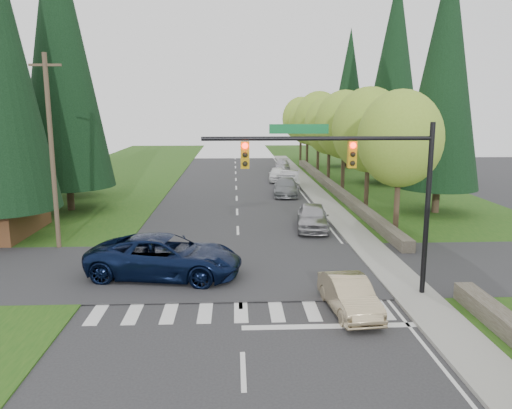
{
  "coord_description": "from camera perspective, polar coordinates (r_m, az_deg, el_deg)",
  "views": [
    {
      "loc": [
        -0.22,
        -13.93,
        7.31
      ],
      "look_at": [
        0.83,
        9.3,
        2.8
      ],
      "focal_mm": 35.0,
      "sensor_mm": 36.0,
      "label": 1
    }
  ],
  "objects": [
    {
      "name": "decid_tree_3",
      "position": [
        49.86,
        8.42,
        8.96
      ],
      "size": [
        5.0,
        5.0,
        8.55
      ],
      "color": "#38281C",
      "rests_on": "ground"
    },
    {
      "name": "conifer_w_c",
      "position": [
        38.02,
        -21.51,
        16.25
      ],
      "size": [
        6.46,
        6.46,
        20.8
      ],
      "color": "#38281C",
      "rests_on": "ground"
    },
    {
      "name": "parked_car_c",
      "position": [
        46.44,
        3.86,
        2.88
      ],
      "size": [
        2.09,
        4.93,
        1.58
      ],
      "primitive_type": "imported",
      "rotation": [
        0.0,
        0.0,
        -0.09
      ],
      "color": "#A7A7AC",
      "rests_on": "ground"
    },
    {
      "name": "decid_tree_2",
      "position": [
        42.98,
        10.07,
        8.96
      ],
      "size": [
        5.0,
        5.0,
        8.82
      ],
      "color": "#38281C",
      "rests_on": "ground"
    },
    {
      "name": "conifer_e_c",
      "position": [
        63.57,
        10.61,
        12.57
      ],
      "size": [
        5.1,
        5.1,
        16.8
      ],
      "color": "#38281C",
      "rests_on": "ground"
    },
    {
      "name": "suv_navy",
      "position": [
        22.26,
        -10.32,
        -5.87
      ],
      "size": [
        7.09,
        4.15,
        1.85
      ],
      "primitive_type": "imported",
      "rotation": [
        0.0,
        0.0,
        1.4
      ],
      "color": "black",
      "rests_on": "ground"
    },
    {
      "name": "utility_pole",
      "position": [
        27.63,
        -22.31,
        5.66
      ],
      "size": [
        1.6,
        0.24,
        10.0
      ],
      "color": "#473828",
      "rests_on": "ground"
    },
    {
      "name": "parked_car_a",
      "position": [
        30.55,
        6.49,
        -1.42
      ],
      "size": [
        2.41,
        4.83,
        1.58
      ],
      "primitive_type": "imported",
      "rotation": [
        0.0,
        0.0,
        -0.12
      ],
      "color": "#9D9DA1",
      "rests_on": "ground"
    },
    {
      "name": "traffic_signal",
      "position": [
        19.13,
        11.35,
        3.78
      ],
      "size": [
        8.7,
        0.37,
        6.8
      ],
      "color": "black",
      "rests_on": "ground"
    },
    {
      "name": "parked_car_e",
      "position": [
        59.66,
        3.05,
        4.52
      ],
      "size": [
        2.1,
        4.41,
        1.24
      ],
      "primitive_type": "imported",
      "rotation": [
        0.0,
        0.0,
        -0.09
      ],
      "color": "#B0B0B5",
      "rests_on": "ground"
    },
    {
      "name": "conifer_e_b",
      "position": [
        50.41,
        15.51,
        14.55
      ],
      "size": [
        6.12,
        6.12,
        19.8
      ],
      "color": "#38281C",
      "rests_on": "ground"
    },
    {
      "name": "conifer_e_a",
      "position": [
        36.87,
        20.77,
        14.14
      ],
      "size": [
        5.44,
        5.44,
        17.8
      ],
      "color": "#38281C",
      "rests_on": "ground"
    },
    {
      "name": "decid_tree_4",
      "position": [
        56.75,
        7.18,
        9.63
      ],
      "size": [
        5.4,
        5.4,
        9.18
      ],
      "color": "#38281C",
      "rests_on": "ground"
    },
    {
      "name": "decid_tree_0",
      "position": [
        29.53,
        16.16,
        7.22
      ],
      "size": [
        4.8,
        4.8,
        8.37
      ],
      "color": "#38281C",
      "rests_on": "ground"
    },
    {
      "name": "ground",
      "position": [
        15.73,
        -1.55,
        -16.71
      ],
      "size": [
        120.0,
        120.0,
        0.0
      ],
      "primitive_type": "plane",
      "color": "#28282B",
      "rests_on": "ground"
    },
    {
      "name": "cross_street",
      "position": [
        23.12,
        -1.92,
        -7.46
      ],
      "size": [
        120.0,
        8.0,
        0.1
      ],
      "primitive_type": "cube",
      "color": "#28282B",
      "rests_on": "ground"
    },
    {
      "name": "sidewalk_east",
      "position": [
        37.34,
        8.47,
        -0.34
      ],
      "size": [
        1.8,
        80.0,
        0.13
      ],
      "primitive_type": "cube",
      "color": "gray",
      "rests_on": "ground"
    },
    {
      "name": "decid_tree_5",
      "position": [
        63.64,
        5.92,
        9.31
      ],
      "size": [
        4.8,
        4.8,
        8.3
      ],
      "color": "#38281C",
      "rests_on": "ground"
    },
    {
      "name": "parked_car_b",
      "position": [
        42.38,
        3.44,
        2.01
      ],
      "size": [
        2.49,
        5.15,
        1.44
      ],
      "primitive_type": "imported",
      "rotation": [
        0.0,
        0.0,
        -0.1
      ],
      "color": "slate",
      "rests_on": "ground"
    },
    {
      "name": "decid_tree_1",
      "position": [
        36.24,
        12.79,
        8.31
      ],
      "size": [
        5.2,
        5.2,
        8.8
      ],
      "color": "#38281C",
      "rests_on": "ground"
    },
    {
      "name": "curb_east",
      "position": [
        37.19,
        7.18,
        -0.35
      ],
      "size": [
        0.2,
        80.0,
        0.13
      ],
      "primitive_type": "cube",
      "color": "gray",
      "rests_on": "ground"
    },
    {
      "name": "grass_west",
      "position": [
        36.98,
        -22.74,
        -1.24
      ],
      "size": [
        14.0,
        110.0,
        0.06
      ],
      "primitive_type": "cube",
      "color": "#1D4B14",
      "rests_on": "ground"
    },
    {
      "name": "parked_car_d",
      "position": [
        50.56,
        2.46,
        3.46
      ],
      "size": [
        2.04,
        4.3,
        1.42
      ],
      "primitive_type": "imported",
      "rotation": [
        0.0,
        0.0,
        -0.09
      ],
      "color": "white",
      "rests_on": "ground"
    },
    {
      "name": "sedan_champagne",
      "position": [
        18.66,
        10.61,
        -10.14
      ],
      "size": [
        1.74,
        4.03,
        1.29
      ],
      "primitive_type": "imported",
      "rotation": [
        0.0,
        0.0,
        0.1
      ],
      "color": "tan",
      "rests_on": "ground"
    },
    {
      "name": "grass_east",
      "position": [
        37.14,
        18.34,
        -0.9
      ],
      "size": [
        14.0,
        110.0,
        0.06
      ],
      "primitive_type": "cube",
      "color": "#1D4B14",
      "rests_on": "ground"
    },
    {
      "name": "conifer_w_e",
      "position": [
        44.24,
        -21.4,
        14.11
      ],
      "size": [
        5.78,
        5.78,
        18.8
      ],
      "color": "#38281C",
      "rests_on": "ground"
    },
    {
      "name": "stone_wall_north",
      "position": [
        45.34,
        8.68,
        2.02
      ],
      "size": [
        0.7,
        40.0,
        0.7
      ],
      "primitive_type": "cube",
      "color": "#4C4438",
      "rests_on": "ground"
    },
    {
      "name": "decid_tree_6",
      "position": [
        70.58,
        5.17,
        9.75
      ],
      "size": [
        5.2,
        5.2,
        8.86
      ],
      "color": "#38281C",
      "rests_on": "ground"
    }
  ]
}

